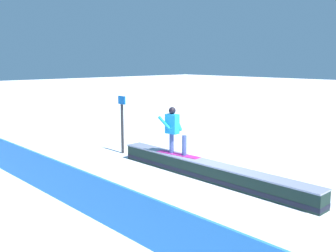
# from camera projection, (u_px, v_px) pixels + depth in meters

# --- Properties ---
(ground_plane) EXTENTS (120.00, 120.00, 0.00)m
(ground_plane) POSITION_uv_depth(u_px,v_px,m) (208.00, 179.00, 11.30)
(ground_plane) COLOR white
(grind_box) EXTENTS (7.00, 0.57, 0.52)m
(grind_box) POSITION_uv_depth(u_px,v_px,m) (208.00, 172.00, 11.26)
(grind_box) COLOR black
(grind_box) RESTS_ON ground_plane
(snowboarder) EXTENTS (1.57, 0.53, 1.47)m
(snowboarder) POSITION_uv_depth(u_px,v_px,m) (174.00, 129.00, 12.09)
(snowboarder) COLOR #BF1E83
(snowboarder) RESTS_ON grind_box
(safety_fence) EXTENTS (11.60, 0.08, 0.99)m
(safety_fence) POSITION_uv_depth(u_px,v_px,m) (89.00, 195.00, 8.55)
(safety_fence) COLOR #2E7FE5
(safety_fence) RESTS_ON ground_plane
(trail_marker) EXTENTS (0.40, 0.10, 2.13)m
(trail_marker) POSITION_uv_depth(u_px,v_px,m) (122.00, 123.00, 14.30)
(trail_marker) COLOR #262628
(trail_marker) RESTS_ON ground_plane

